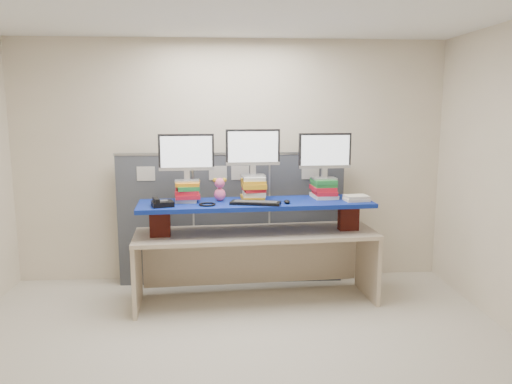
{
  "coord_description": "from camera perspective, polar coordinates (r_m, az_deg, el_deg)",
  "views": [
    {
      "loc": [
        -0.09,
        -3.82,
        2.03
      ],
      "look_at": [
        0.24,
        1.19,
        1.17
      ],
      "focal_mm": 35.0,
      "sensor_mm": 36.0,
      "label": 1
    }
  ],
  "objects": [
    {
      "name": "keyboard",
      "position": [
        4.96,
        -0.06,
        -1.24
      ],
      "size": [
        0.52,
        0.28,
        0.03
      ],
      "rotation": [
        0.0,
        0.0,
        -0.24
      ],
      "color": "black",
      "rests_on": "blue_board"
    },
    {
      "name": "headset",
      "position": [
        4.94,
        -5.58,
        -1.41
      ],
      "size": [
        0.2,
        0.2,
        0.02
      ],
      "primitive_type": "torus",
      "rotation": [
        0.0,
        0.0,
        -0.2
      ],
      "color": "black",
      "rests_on": "blue_board"
    },
    {
      "name": "monitor_left",
      "position": [
        5.11,
        -7.96,
        4.23
      ],
      "size": [
        0.56,
        0.17,
        0.49
      ],
      "rotation": [
        0.0,
        0.0,
        0.07
      ],
      "color": "#B7B6BC",
      "rests_on": "book_stack_left"
    },
    {
      "name": "plush_toy",
      "position": [
        5.14,
        -4.16,
        0.33
      ],
      "size": [
        0.14,
        0.11,
        0.24
      ],
      "rotation": [
        0.0,
        0.0,
        -0.23
      ],
      "color": "pink",
      "rests_on": "blue_board"
    },
    {
      "name": "room",
      "position": [
        3.87,
        -2.39,
        0.31
      ],
      "size": [
        5.0,
        4.0,
        2.8
      ],
      "color": "beige",
      "rests_on": "ground"
    },
    {
      "name": "brick_pier_right",
      "position": [
        5.31,
        10.52,
        -2.84
      ],
      "size": [
        0.21,
        0.12,
        0.28
      ],
      "primitive_type": "cube",
      "rotation": [
        0.0,
        0.0,
        0.07
      ],
      "color": "maroon",
      "rests_on": "desk"
    },
    {
      "name": "desk_phone",
      "position": [
        4.95,
        -10.72,
        -1.26
      ],
      "size": [
        0.24,
        0.23,
        0.09
      ],
      "rotation": [
        0.0,
        0.0,
        0.28
      ],
      "color": "black",
      "rests_on": "blue_board"
    },
    {
      "name": "monitor_center",
      "position": [
        5.15,
        -0.36,
        4.85
      ],
      "size": [
        0.56,
        0.17,
        0.49
      ],
      "rotation": [
        0.0,
        0.0,
        0.07
      ],
      "color": "#B7B6BC",
      "rests_on": "book_stack_center"
    },
    {
      "name": "cubicle_partition",
      "position": [
        5.74,
        -2.81,
        -3.02
      ],
      "size": [
        2.6,
        0.06,
        1.53
      ],
      "color": "#3F424A",
      "rests_on": "ground"
    },
    {
      "name": "mouse",
      "position": [
        5.02,
        3.56,
        -1.1
      ],
      "size": [
        0.08,
        0.12,
        0.04
      ],
      "primitive_type": "ellipsoid",
      "rotation": [
        0.0,
        0.0,
        0.18
      ],
      "color": "black",
      "rests_on": "blue_board"
    },
    {
      "name": "book_stack_left",
      "position": [
        5.16,
        -7.87,
        0.06
      ],
      "size": [
        0.28,
        0.32,
        0.2
      ],
      "color": "silver",
      "rests_on": "blue_board"
    },
    {
      "name": "binder_stack",
      "position": [
        5.25,
        11.39,
        -0.69
      ],
      "size": [
        0.26,
        0.22,
        0.06
      ],
      "rotation": [
        0.0,
        0.0,
        0.13
      ],
      "color": "beige",
      "rests_on": "blue_board"
    },
    {
      "name": "desk",
      "position": [
        5.22,
        -0.0,
        -6.19
      ],
      "size": [
        2.53,
        0.9,
        0.76
      ],
      "rotation": [
        0.0,
        0.0,
        0.07
      ],
      "color": "beige",
      "rests_on": "ground"
    },
    {
      "name": "book_stack_right",
      "position": [
        5.36,
        7.75,
        0.39
      ],
      "size": [
        0.27,
        0.32,
        0.2
      ],
      "color": "silver",
      "rests_on": "blue_board"
    },
    {
      "name": "blue_board",
      "position": [
        5.11,
        -0.0,
        -1.34
      ],
      "size": [
        2.42,
        0.76,
        0.04
      ],
      "primitive_type": "cube",
      "rotation": [
        0.0,
        0.0,
        0.07
      ],
      "color": "navy",
      "rests_on": "brick_pier_left"
    },
    {
      "name": "monitor_right",
      "position": [
        5.31,
        7.87,
        4.42
      ],
      "size": [
        0.56,
        0.17,
        0.49
      ],
      "rotation": [
        0.0,
        0.0,
        0.07
      ],
      "color": "#B7B6BC",
      "rests_on": "book_stack_right"
    },
    {
      "name": "brick_pier_left",
      "position": [
        5.06,
        -10.91,
        -3.49
      ],
      "size": [
        0.21,
        0.12,
        0.28
      ],
      "primitive_type": "cube",
      "rotation": [
        0.0,
        0.0,
        0.07
      ],
      "color": "maroon",
      "rests_on": "desk"
    },
    {
      "name": "book_stack_center",
      "position": [
        5.2,
        -0.29,
        0.47
      ],
      "size": [
        0.26,
        0.31,
        0.25
      ],
      "color": "gold",
      "rests_on": "blue_board"
    }
  ]
}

